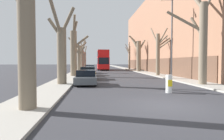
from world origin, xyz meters
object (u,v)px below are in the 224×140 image
Objects in this scene: street_tree_right_0 at (202,37)px; street_tree_right_3 at (129,56)px; street_tree_right_2 at (138,54)px; parked_car_2 at (89,71)px; parked_car_3 at (90,69)px; street_tree_left_3 at (79,57)px; parked_car_0 at (86,78)px; street_tree_left_0 at (25,21)px; street_tree_left_1 at (61,51)px; street_tree_left_2 at (74,51)px; traffic_bollard at (169,84)px; double_decker_bus at (103,59)px; parked_car_1 at (88,73)px; street_tree_left_5 at (84,59)px; street_tree_left_4 at (82,56)px; street_tree_right_1 at (159,51)px; lamp_post at (171,35)px.

street_tree_right_3 is at bearing 89.87° from street_tree_right_0.
street_tree_right_2 is 1.82× the size of parked_car_2.
street_tree_right_2 is at bearing 24.60° from parked_car_3.
street_tree_right_2 reaches higher than street_tree_left_3.
street_tree_left_0 is at bearing -102.06° from parked_car_0.
street_tree_left_1 is 0.84× the size of street_tree_left_2.
street_tree_right_0 is 7.44× the size of traffic_bollard.
parked_car_2 is (-9.54, -10.32, -2.95)m from street_tree_right_2.
street_tree_left_1 is 18.08m from parked_car_3.
street_tree_right_0 is at bearing -78.27° from double_decker_bus.
parked_car_1 reaches higher than parked_car_2.
street_tree_left_5 is 0.65× the size of double_decker_bus.
parked_car_3 reaches higher than parked_car_2.
street_tree_left_4 is at bearing 89.90° from street_tree_left_1.
street_tree_right_1 is at bearing -38.51° from street_tree_left_3.
street_tree_left_2 reaches higher than street_tree_right_1.
street_tree_right_2 is 10.89m from parked_car_3.
street_tree_right_1 is 1.55× the size of parked_car_1.
parked_car_2 is at bearing 90.00° from parked_car_1.
street_tree_right_3 is at bearing 57.63° from parked_car_3.
parked_car_0 is at bearing -90.00° from parked_car_3.
street_tree_left_1 reaches higher than street_tree_left_5.
street_tree_left_2 is at bearing 89.87° from street_tree_left_0.
street_tree_right_2 is (11.51, -7.70, 0.22)m from street_tree_left_4.
street_tree_left_2 is 1.17× the size of street_tree_left_4.
traffic_bollard is at bearing -77.96° from street_tree_left_4.
parked_car_1 is 1.13× the size of parked_car_2.
parked_car_0 is at bearing -90.00° from parked_car_1.
street_tree_left_2 is 0.90× the size of lamp_post.
street_tree_right_0 reaches higher than double_decker_bus.
street_tree_left_4 reaches higher than parked_car_0.
parked_car_0 is 0.87× the size of parked_car_1.
street_tree_left_3 is 8.30m from parked_car_2.
double_decker_bus is (4.81, 21.41, -0.77)m from street_tree_left_2.
street_tree_left_1 is 1.06× the size of street_tree_left_3.
street_tree_left_1 is 0.93× the size of street_tree_right_2.
double_decker_bus is at bearing 84.74° from parked_car_0.
street_tree_left_1 is 31.79m from double_decker_bus.
street_tree_left_1 is at bearing -117.51° from street_tree_right_2.
street_tree_right_3 is (11.64, 23.13, 0.08)m from street_tree_left_2.
street_tree_left_4 is (0.05, 29.90, 0.51)m from street_tree_left_1.
street_tree_left_0 reaches higher than double_decker_bus.
street_tree_left_0 reaches higher than parked_car_3.
street_tree_left_2 is 1.26× the size of street_tree_left_3.
traffic_bollard is (5.42, -16.65, -0.05)m from parked_car_2.
street_tree_right_3 is at bearing 83.57° from traffic_bollard.
street_tree_left_4 is at bearing 93.81° from parked_car_0.
parked_car_1 is (-0.00, 5.30, 0.06)m from parked_car_0.
street_tree_left_2 is at bearing -90.00° from street_tree_left_5.
parked_car_3 is (-9.70, -15.30, -2.82)m from street_tree_right_3.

